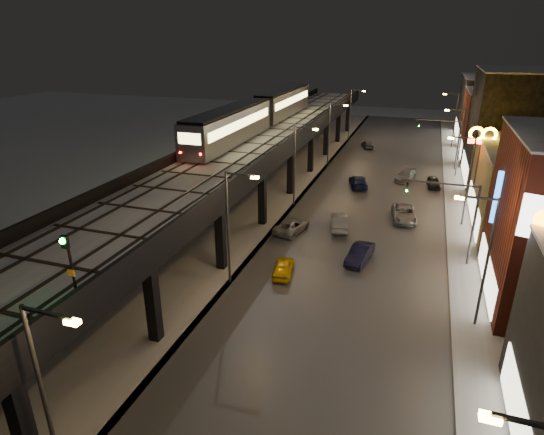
% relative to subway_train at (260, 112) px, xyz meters
% --- Properties ---
extents(ground, '(220.00, 220.00, 0.00)m').
position_rel_subway_train_xyz_m(ground, '(8.50, -41.67, -8.51)').
color(ground, silver).
extents(road_surface, '(17.00, 120.00, 0.06)m').
position_rel_subway_train_xyz_m(road_surface, '(16.00, -6.67, -8.48)').
color(road_surface, '#46474D').
rests_on(road_surface, ground).
extents(sidewalk_right, '(4.00, 120.00, 0.14)m').
position_rel_subway_train_xyz_m(sidewalk_right, '(26.00, -6.67, -8.44)').
color(sidewalk_right, '#9FA1A8').
rests_on(sidewalk_right, ground).
extents(under_viaduct_pavement, '(11.00, 120.00, 0.06)m').
position_rel_subway_train_xyz_m(under_viaduct_pavement, '(2.50, -6.67, -8.48)').
color(under_viaduct_pavement, '#9FA1A8').
rests_on(under_viaduct_pavement, ground).
extents(elevated_viaduct, '(9.00, 100.00, 6.30)m').
position_rel_subway_train_xyz_m(elevated_viaduct, '(2.50, -9.83, -2.89)').
color(elevated_viaduct, black).
rests_on(elevated_viaduct, ground).
extents(viaduct_trackbed, '(8.40, 100.00, 0.32)m').
position_rel_subway_train_xyz_m(viaduct_trackbed, '(2.49, -9.70, -2.12)').
color(viaduct_trackbed, '#B2B7C1').
rests_on(viaduct_trackbed, elevated_viaduct).
extents(viaduct_parapet_streetside, '(0.30, 100.00, 1.10)m').
position_rel_subway_train_xyz_m(viaduct_parapet_streetside, '(6.85, -9.67, -1.66)').
color(viaduct_parapet_streetside, black).
rests_on(viaduct_parapet_streetside, elevated_viaduct).
extents(viaduct_parapet_far, '(0.30, 100.00, 1.10)m').
position_rel_subway_train_xyz_m(viaduct_parapet_far, '(-1.85, -9.67, -1.66)').
color(viaduct_parapet_far, black).
rests_on(viaduct_parapet_far, elevated_viaduct).
extents(building_d, '(12.20, 13.20, 14.16)m').
position_rel_subway_train_xyz_m(building_d, '(32.49, 6.33, -1.43)').
color(building_d, black).
rests_on(building_d, ground).
extents(building_e, '(12.20, 12.20, 10.16)m').
position_rel_subway_train_xyz_m(building_e, '(32.49, 20.33, -3.43)').
color(building_e, maroon).
rests_on(building_e, ground).
extents(building_f, '(12.20, 16.20, 11.16)m').
position_rel_subway_train_xyz_m(building_f, '(32.49, 34.33, -2.93)').
color(building_f, '#272729').
rests_on(building_f, ground).
extents(streetlight_left_0, '(2.57, 0.28, 9.00)m').
position_rel_subway_train_xyz_m(streetlight_left_0, '(8.07, -46.67, -3.27)').
color(streetlight_left_0, '#38383A').
rests_on(streetlight_left_0, ground).
extents(streetlight_left_1, '(2.57, 0.28, 9.00)m').
position_rel_subway_train_xyz_m(streetlight_left_1, '(8.07, -28.67, -3.27)').
color(streetlight_left_1, '#38383A').
rests_on(streetlight_left_1, ground).
extents(streetlight_right_1, '(2.56, 0.28, 9.00)m').
position_rel_subway_train_xyz_m(streetlight_right_1, '(25.23, -28.67, -3.27)').
color(streetlight_right_1, '#38383A').
rests_on(streetlight_right_1, ground).
extents(streetlight_left_2, '(2.57, 0.28, 9.00)m').
position_rel_subway_train_xyz_m(streetlight_left_2, '(8.07, -10.67, -3.27)').
color(streetlight_left_2, '#38383A').
rests_on(streetlight_left_2, ground).
extents(streetlight_right_2, '(2.56, 0.28, 9.00)m').
position_rel_subway_train_xyz_m(streetlight_right_2, '(25.23, -10.67, -3.27)').
color(streetlight_right_2, '#38383A').
rests_on(streetlight_right_2, ground).
extents(streetlight_left_3, '(2.57, 0.28, 9.00)m').
position_rel_subway_train_xyz_m(streetlight_left_3, '(8.07, 7.33, -3.27)').
color(streetlight_left_3, '#38383A').
rests_on(streetlight_left_3, ground).
extents(streetlight_right_3, '(2.56, 0.28, 9.00)m').
position_rel_subway_train_xyz_m(streetlight_right_3, '(25.23, 7.33, -3.27)').
color(streetlight_right_3, '#38383A').
rests_on(streetlight_right_3, ground).
extents(streetlight_left_4, '(2.57, 0.28, 9.00)m').
position_rel_subway_train_xyz_m(streetlight_left_4, '(8.07, 25.33, -3.27)').
color(streetlight_left_4, '#38383A').
rests_on(streetlight_left_4, ground).
extents(streetlight_right_4, '(2.56, 0.28, 9.00)m').
position_rel_subway_train_xyz_m(streetlight_right_4, '(25.23, 25.33, -3.27)').
color(streetlight_right_4, '#38383A').
rests_on(streetlight_right_4, ground).
extents(traffic_light_rig_a, '(6.10, 0.34, 7.00)m').
position_rel_subway_train_xyz_m(traffic_light_rig_a, '(24.34, -19.67, -4.01)').
color(traffic_light_rig_a, '#38383A').
rests_on(traffic_light_rig_a, ground).
extents(traffic_light_rig_b, '(6.10, 0.34, 7.00)m').
position_rel_subway_train_xyz_m(traffic_light_rig_b, '(24.34, 10.33, -4.01)').
color(traffic_light_rig_b, '#38383A').
rests_on(traffic_light_rig_b, ground).
extents(subway_train, '(3.17, 39.15, 3.80)m').
position_rel_subway_train_xyz_m(subway_train, '(0.00, 0.00, 0.00)').
color(subway_train, gray).
rests_on(subway_train, viaduct_trackbed).
extents(rail_signal, '(0.37, 0.44, 3.24)m').
position_rel_subway_train_xyz_m(rail_signal, '(6.40, -42.74, 0.41)').
color(rail_signal, black).
rests_on(rail_signal, viaduct_trackbed).
extents(car_taxi, '(2.02, 3.87, 1.26)m').
position_rel_subway_train_xyz_m(car_taxi, '(11.38, -26.19, -7.88)').
color(car_taxi, '#E3B104').
rests_on(car_taxi, ground).
extents(car_near_white, '(2.45, 4.68, 1.47)m').
position_rel_subway_train_xyz_m(car_near_white, '(13.89, -15.56, -7.77)').
color(car_near_white, gray).
rests_on(car_near_white, ground).
extents(car_mid_silver, '(3.08, 4.95, 1.28)m').
position_rel_subway_train_xyz_m(car_mid_silver, '(9.65, -17.86, -7.87)').
color(car_mid_silver, '#95999E').
rests_on(car_mid_silver, ground).
extents(car_mid_dark, '(3.23, 5.24, 1.42)m').
position_rel_subway_train_xyz_m(car_mid_dark, '(13.65, -1.57, -7.80)').
color(car_mid_dark, '#0E1B3F').
rests_on(car_mid_dark, ground).
extents(car_far_white, '(2.71, 4.09, 1.29)m').
position_rel_subway_train_xyz_m(car_far_white, '(11.95, 20.13, -7.86)').
color(car_far_white, slate).
rests_on(car_far_white, ground).
extents(car_onc_silver, '(2.11, 4.37, 1.38)m').
position_rel_subway_train_xyz_m(car_onc_silver, '(16.85, -21.95, -7.82)').
color(car_onc_silver, black).
rests_on(car_onc_silver, ground).
extents(car_onc_dark, '(3.00, 5.32, 1.40)m').
position_rel_subway_train_xyz_m(car_onc_dark, '(19.84, -11.20, -7.80)').
color(car_onc_dark, gray).
rests_on(car_onc_dark, ground).
extents(car_onc_white, '(2.87, 4.81, 1.31)m').
position_rel_subway_train_xyz_m(car_onc_white, '(19.19, 3.13, -7.85)').
color(car_onc_white, gray).
rests_on(car_onc_white, ground).
extents(car_onc_red, '(1.86, 3.89, 1.28)m').
position_rel_subway_train_xyz_m(car_onc_red, '(22.70, 1.24, -7.87)').
color(car_onc_red, black).
rests_on(car_onc_red, ground).
extents(sign_mcdonalds, '(2.75, 0.30, 9.32)m').
position_rel_subway_train_xyz_m(sign_mcdonalds, '(26.50, -6.62, -1.02)').
color(sign_mcdonalds, '#38383A').
rests_on(sign_mcdonalds, ground).
extents(sign_citgo, '(2.23, 0.39, 10.60)m').
position_rel_subway_train_xyz_m(sign_citgo, '(27.00, -32.85, -0.42)').
color(sign_citgo, '#38383A').
rests_on(sign_citgo, ground).
extents(sign_carwash, '(1.73, 0.35, 8.99)m').
position_rel_subway_train_xyz_m(sign_carwash, '(27.00, -22.56, -2.13)').
color(sign_carwash, '#38383A').
rests_on(sign_carwash, ground).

